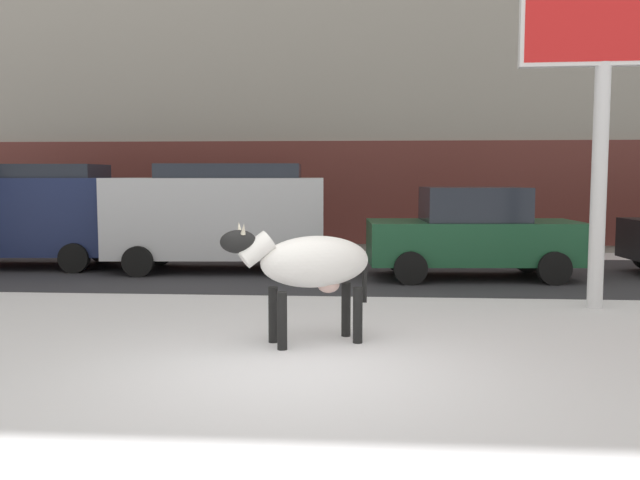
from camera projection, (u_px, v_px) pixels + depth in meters
ground_plane at (290, 369)px, 7.50m from camera, size 120.00×120.00×0.00m
road_strip at (330, 273)px, 14.78m from camera, size 60.00×5.60×0.01m
building_facade at (344, 32)px, 21.54m from camera, size 44.00×6.10×13.00m
cow_holstein at (311, 263)px, 8.60m from camera, size 1.90×1.15×1.54m
billboard at (605, 28)px, 10.55m from camera, size 2.53×0.32×5.56m
car_navy_van at (23, 212)px, 15.68m from camera, size 4.72×2.37×2.32m
car_silver_van at (219, 214)px, 15.09m from camera, size 4.72×2.37×2.32m
car_darkgreen_sedan at (473, 233)px, 14.03m from camera, size 4.31×2.21×1.84m
pedestrian_near_billboard at (513, 223)px, 17.38m from camera, size 0.36×0.24×1.73m
pedestrian_by_cars at (270, 222)px, 17.83m from camera, size 0.36×0.24×1.73m
pedestrian_far_left at (72, 221)px, 18.21m from camera, size 0.36×0.24×1.73m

